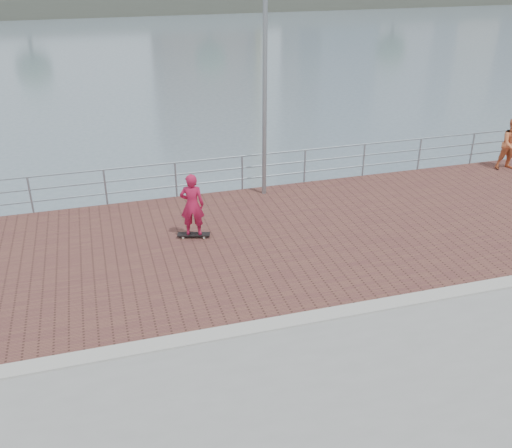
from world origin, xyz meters
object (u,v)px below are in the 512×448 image
object	(u,v)px
guardrail	(209,172)
bystander	(512,144)
street_lamp	(270,38)
skateboarder	(192,205)

from	to	relation	value
guardrail	bystander	world-z (taller)	bystander
street_lamp	skateboarder	bearing A→B (deg)	-145.45
skateboarder	street_lamp	bearing A→B (deg)	-129.57
street_lamp	skateboarder	size ratio (longest dim) A/B	3.93
guardrail	skateboarder	xyz separation A→B (m)	(-1.04, -2.78, 0.25)
street_lamp	bystander	bearing A→B (deg)	1.08
skateboarder	bystander	world-z (taller)	skateboarder
skateboarder	bystander	bearing A→B (deg)	-154.16
guardrail	skateboarder	distance (m)	2.98
street_lamp	bystander	distance (m)	9.36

